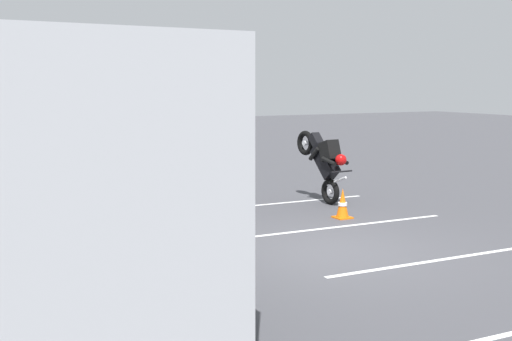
{
  "coord_description": "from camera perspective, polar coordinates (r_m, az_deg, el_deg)",
  "views": [
    {
      "loc": [
        -8.96,
        6.01,
        2.81
      ],
      "look_at": [
        2.3,
        0.06,
        1.1
      ],
      "focal_mm": 46.01,
      "sensor_mm": 36.0,
      "label": 1
    }
  ],
  "objects": [
    {
      "name": "bay_line_c",
      "position": [
        13.05,
        7.5,
        -4.84
      ],
      "size": [
        0.23,
        4.81,
        0.01
      ],
      "color": "white",
      "rests_on": "ground_plane"
    },
    {
      "name": "ground_plane",
      "position": [
        11.14,
        5.84,
        -6.99
      ],
      "size": [
        80.0,
        80.0,
        0.0
      ],
      "primitive_type": "plane",
      "color": "#424247"
    },
    {
      "name": "spectator_centre",
      "position": [
        12.78,
        -9.34,
        -0.52
      ],
      "size": [
        0.57,
        0.32,
        1.7
      ],
      "color": "black",
      "rests_on": "ground_plane"
    },
    {
      "name": "bay_line_d",
      "position": [
        15.33,
        1.54,
        -2.9
      ],
      "size": [
        0.23,
        4.84,
        0.01
      ],
      "color": "white",
      "rests_on": "ground_plane"
    },
    {
      "name": "spectator_left",
      "position": [
        11.72,
        -7.3,
        -0.97
      ],
      "size": [
        0.57,
        0.38,
        1.78
      ],
      "color": "black",
      "rests_on": "ground_plane"
    },
    {
      "name": "bay_line_b",
      "position": [
        10.99,
        15.89,
        -7.45
      ],
      "size": [
        0.22,
        4.4,
        0.01
      ],
      "color": "white",
      "rests_on": "ground_plane"
    },
    {
      "name": "traffic_cone",
      "position": [
        13.79,
        7.54,
        -2.88
      ],
      "size": [
        0.34,
        0.34,
        0.63
      ],
      "color": "orange",
      "rests_on": "ground_plane"
    },
    {
      "name": "stunt_motorcycle",
      "position": [
        15.39,
        5.93,
        0.96
      ],
      "size": [
        1.98,
        0.59,
        1.78
      ],
      "color": "black",
      "rests_on": "ground_plane"
    },
    {
      "name": "spectator_far_left",
      "position": [
        10.56,
        -5.12,
        -1.9
      ],
      "size": [
        0.57,
        0.38,
        1.78
      ],
      "color": "black",
      "rests_on": "ground_plane"
    },
    {
      "name": "parked_motorcycle_silver",
      "position": [
        13.09,
        -12.5,
        -2.78
      ],
      "size": [
        2.05,
        0.62,
        0.99
      ],
      "color": "black",
      "rests_on": "ground_plane"
    }
  ]
}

